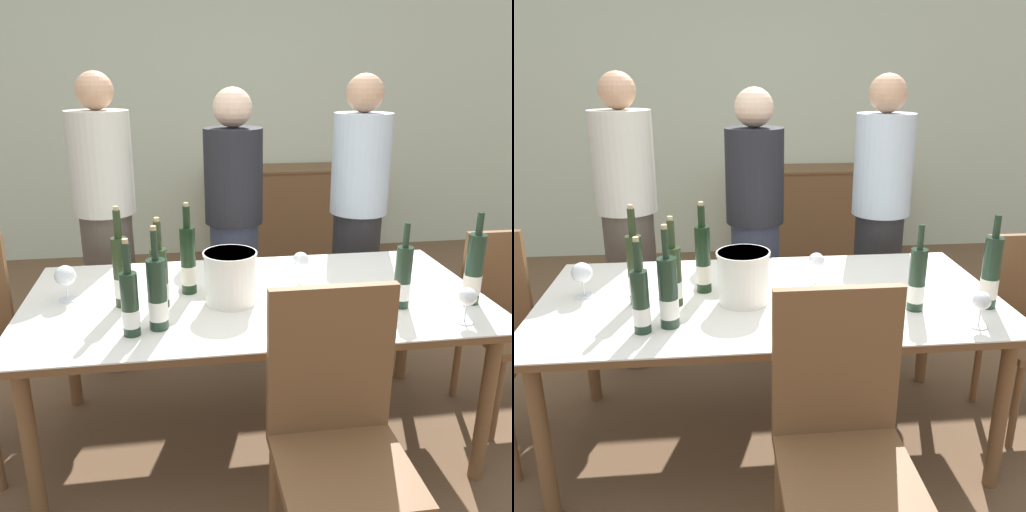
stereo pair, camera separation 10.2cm
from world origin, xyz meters
TOP-DOWN VIEW (x-y plane):
  - ground_plane at (0.00, 0.00)m, footprint 12.00×12.00m
  - back_wall at (0.00, 2.90)m, footprint 8.00×0.10m
  - sideboard_cabinet at (0.70, 2.61)m, footprint 1.45×0.46m
  - dining_table at (0.00, 0.00)m, footprint 1.96×1.00m
  - ice_bucket at (-0.12, -0.05)m, footprint 0.22×0.22m
  - wine_bottle_0 at (-0.40, -0.06)m, footprint 0.07×0.07m
  - wine_bottle_1 at (-0.28, 0.08)m, footprint 0.07×0.07m
  - wine_bottle_2 at (-0.56, -0.02)m, footprint 0.07×0.07m
  - wine_bottle_3 at (0.87, -0.21)m, footprint 0.07×0.07m
  - wine_bottle_4 at (-0.41, -0.26)m, footprint 0.07×0.07m
  - wine_bottle_5 at (0.57, -0.20)m, footprint 0.07×0.07m
  - wine_bottle_6 at (-0.50, -0.30)m, footprint 0.06×0.06m
  - wine_glass_0 at (-0.79, 0.06)m, footprint 0.09×0.09m
  - wine_glass_1 at (0.75, -0.38)m, footprint 0.07×0.07m
  - wine_glass_2 at (0.22, 0.11)m, footprint 0.07×0.07m
  - chair_right_end at (1.27, 0.09)m, footprint 0.42×0.42m
  - chair_near_front at (0.15, -0.72)m, footprint 0.42×0.42m
  - person_host at (-0.71, 0.82)m, footprint 0.33×0.33m
  - person_guest_left at (-0.00, 0.87)m, footprint 0.33×0.33m
  - person_guest_right at (0.73, 0.82)m, footprint 0.33×0.33m

SIDE VIEW (x-z plane):
  - ground_plane at x=0.00m, z-range 0.00..0.00m
  - sideboard_cabinet at x=0.70m, z-range 0.00..0.84m
  - chair_right_end at x=1.27m, z-range 0.07..0.97m
  - chair_near_front at x=0.15m, z-range 0.07..1.07m
  - dining_table at x=0.00m, z-range 0.30..1.02m
  - person_guest_left at x=0.00m, z-range 0.00..1.57m
  - person_guest_right at x=0.73m, z-range 0.00..1.64m
  - wine_glass_1 at x=0.75m, z-range 0.75..0.90m
  - person_host at x=-0.71m, z-range 0.00..1.65m
  - wine_glass_0 at x=-0.79m, z-range 0.75..0.91m
  - wine_glass_2 at x=0.22m, z-range 0.75..0.90m
  - ice_bucket at x=-0.12m, z-range 0.73..0.95m
  - wine_bottle_6 at x=-0.50m, z-range 0.66..1.03m
  - wine_bottle_5 at x=0.57m, z-range 0.67..1.02m
  - wine_bottle_0 at x=-0.40m, z-range 0.66..1.04m
  - wine_bottle_4 at x=-0.41m, z-range 0.65..1.05m
  - wine_bottle_3 at x=0.87m, z-range 0.67..1.06m
  - wine_bottle_1 at x=-0.28m, z-range 0.67..1.07m
  - wine_bottle_2 at x=-0.56m, z-range 0.66..1.08m
  - back_wall at x=0.00m, z-range 0.00..2.80m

